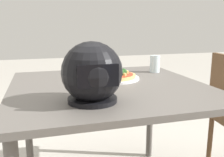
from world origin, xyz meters
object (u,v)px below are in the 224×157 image
Objects in this scene: dining_table at (109,99)px; motorcycle_helmet at (92,73)px; drinking_glass at (155,64)px; pizza at (115,75)px.

dining_table is 4.06× the size of motorcycle_helmet.
motorcycle_helmet is 2.23× the size of drinking_glass.
pizza reaches higher than dining_table.
motorcycle_helmet is 0.79m from drinking_glass.
dining_table is 0.38m from motorcycle_helmet.
drinking_glass is at bearing -146.37° from dining_table.
motorcycle_helmet reaches higher than dining_table.
dining_table is at bearing -118.29° from motorcycle_helmet.
dining_table is at bearing 58.79° from pizza.
pizza is at bearing -121.21° from dining_table.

